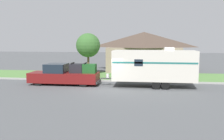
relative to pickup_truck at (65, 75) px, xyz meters
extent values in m
plane|color=#515456|center=(4.12, -1.55, -0.87)|extent=(120.00, 120.00, 0.00)
cube|color=#999993|center=(4.12, 2.20, -0.80)|extent=(80.00, 0.30, 0.14)
cube|color=#568442|center=(4.12, 5.85, -0.86)|extent=(80.00, 7.00, 0.03)
cube|color=gray|center=(6.93, 11.22, 0.67)|extent=(9.08, 6.14, 3.09)
pyramid|color=#4C3D33|center=(6.93, 11.22, 3.19)|extent=(9.80, 6.63, 1.95)
cube|color=#4C3828|center=(6.93, 8.19, 0.18)|extent=(1.00, 0.06, 2.10)
cylinder|color=black|center=(-2.17, -0.85, -0.46)|extent=(0.82, 0.28, 0.82)
cylinder|color=black|center=(-2.17, 0.85, -0.46)|extent=(0.82, 0.28, 0.82)
cylinder|color=black|center=(1.93, -0.85, -0.46)|extent=(0.82, 0.28, 0.82)
cylinder|color=black|center=(1.93, 0.85, -0.46)|extent=(0.82, 0.28, 0.82)
cube|color=maroon|center=(-1.40, 0.00, -0.21)|extent=(3.54, 2.06, 0.87)
cube|color=#19232D|center=(-0.76, 0.00, 0.62)|extent=(1.84, 1.89, 0.79)
cube|color=maroon|center=(1.71, 0.00, -0.21)|extent=(2.67, 2.06, 0.87)
cube|color=#333333|center=(3.11, 0.00, -0.53)|extent=(0.12, 1.85, 0.20)
cube|color=black|center=(1.12, 0.00, 0.62)|extent=(1.15, 0.86, 0.80)
cube|color=black|center=(0.75, 0.00, 1.10)|extent=(0.10, 0.95, 0.08)
cube|color=#194C1E|center=(2.30, 0.00, 0.62)|extent=(1.15, 0.86, 0.80)
cube|color=black|center=(1.93, 0.00, 1.10)|extent=(0.10, 0.95, 0.08)
cylinder|color=black|center=(8.10, -1.07, -0.53)|extent=(0.69, 0.22, 0.69)
cylinder|color=black|center=(8.10, 1.07, -0.53)|extent=(0.69, 0.22, 0.69)
cylinder|color=black|center=(8.86, -1.07, -0.53)|extent=(0.69, 0.22, 0.69)
cylinder|color=black|center=(8.86, 1.07, -0.53)|extent=(0.69, 0.22, 0.69)
cube|color=beige|center=(7.93, 0.00, 0.99)|extent=(6.98, 2.42, 2.53)
cube|color=#1E6660|center=(7.93, -1.21, 1.31)|extent=(6.84, 0.01, 0.14)
cube|color=#383838|center=(3.87, 0.00, -0.23)|extent=(1.14, 0.12, 0.10)
cylinder|color=silver|center=(3.92, 0.00, 0.00)|extent=(0.28, 0.28, 0.36)
cube|color=silver|center=(9.18, 0.00, 2.39)|extent=(0.80, 0.68, 0.28)
cube|color=#19232D|center=(6.67, -1.21, 1.31)|extent=(0.70, 0.01, 0.56)
cylinder|color=brown|center=(1.94, 3.25, -0.32)|extent=(0.09, 0.09, 1.10)
cube|color=black|center=(1.94, 3.25, 0.34)|extent=(0.48, 0.20, 0.22)
cylinder|color=brown|center=(0.68, 6.35, 0.32)|extent=(0.24, 0.24, 2.39)
sphere|color=#38662D|center=(0.68, 6.35, 2.54)|extent=(2.74, 2.74, 2.74)
camera|label=1|loc=(7.33, -21.47, 3.16)|focal=40.00mm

